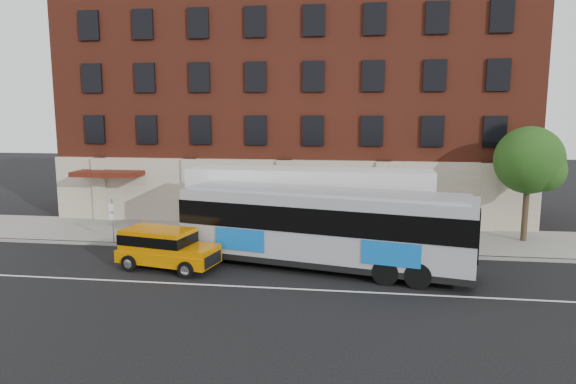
# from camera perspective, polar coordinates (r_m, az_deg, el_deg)

# --- Properties ---
(ground) EXTENTS (120.00, 120.00, 0.00)m
(ground) POSITION_cam_1_polar(r_m,az_deg,el_deg) (21.54, -4.98, -10.67)
(ground) COLOR black
(ground) RESTS_ON ground
(sidewalk) EXTENTS (60.00, 6.00, 0.15)m
(sidewalk) POSITION_cam_1_polar(r_m,az_deg,el_deg) (30.00, -1.17, -4.79)
(sidewalk) COLOR gray
(sidewalk) RESTS_ON ground
(kerb) EXTENTS (60.00, 0.25, 0.15)m
(kerb) POSITION_cam_1_polar(r_m,az_deg,el_deg) (27.13, -2.17, -6.29)
(kerb) COLOR gray
(kerb) RESTS_ON ground
(lane_line) EXTENTS (60.00, 0.12, 0.01)m
(lane_line) POSITION_cam_1_polar(r_m,az_deg,el_deg) (22.00, -4.69, -10.22)
(lane_line) COLOR silver
(lane_line) RESTS_ON ground
(building) EXTENTS (30.00, 12.10, 15.00)m
(building) POSITION_cam_1_polar(r_m,az_deg,el_deg) (36.96, 0.73, 9.57)
(building) COLOR maroon
(building) RESTS_ON sidewalk
(sign_pole) EXTENTS (0.30, 0.20, 2.50)m
(sign_pole) POSITION_cam_1_polar(r_m,az_deg,el_deg) (29.60, -18.58, -2.73)
(sign_pole) COLOR gray
(sign_pole) RESTS_ON ground
(street_tree) EXTENTS (3.60, 3.60, 6.20)m
(street_tree) POSITION_cam_1_polar(r_m,az_deg,el_deg) (30.72, 24.80, 2.90)
(street_tree) COLOR #322619
(street_tree) RESTS_ON sidewalk
(city_bus) EXTENTS (13.64, 5.74, 3.65)m
(city_bus) POSITION_cam_1_polar(r_m,az_deg,el_deg) (23.83, 3.89, -3.66)
(city_bus) COLOR #9DA1A6
(city_bus) RESTS_ON ground
(yellow_suv) EXTENTS (4.92, 2.80, 1.83)m
(yellow_suv) POSITION_cam_1_polar(r_m,az_deg,el_deg) (24.71, -13.36, -5.74)
(yellow_suv) COLOR #D57600
(yellow_suv) RESTS_ON ground
(shipping_container) EXTENTS (12.67, 3.15, 4.19)m
(shipping_container) POSITION_cam_1_polar(r_m,az_deg,el_deg) (27.39, 2.27, -1.86)
(shipping_container) COLOR black
(shipping_container) RESTS_ON ground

